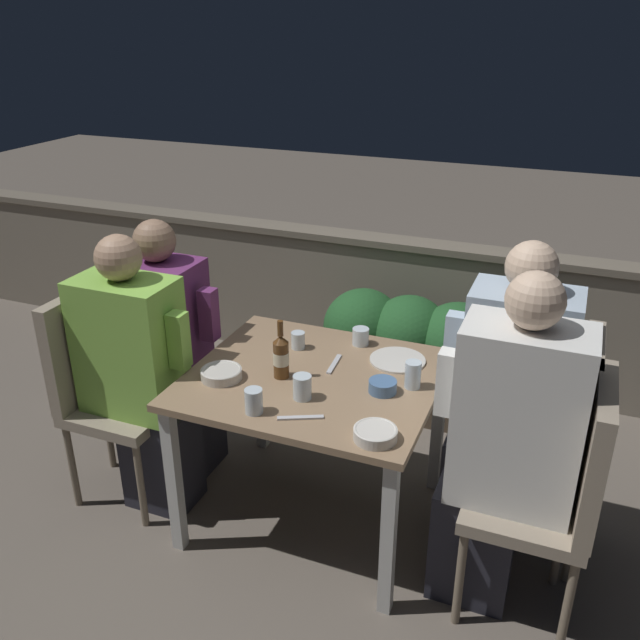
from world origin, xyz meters
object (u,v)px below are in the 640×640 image
Objects in this scene: person_white_polo at (505,449)px; person_blue_shirt at (505,401)px; chair_right_near at (562,483)px; chair_right_far at (556,430)px; chair_left_far at (136,349)px; potted_plant at (119,330)px; beer_bottle at (281,356)px; chair_left_near at (102,378)px; person_purple_stripe at (172,347)px; person_green_blouse at (140,376)px.

person_blue_shirt is at bearing 97.63° from person_white_polo.
chair_right_near is 0.33m from chair_right_far.
chair_right_near and chair_right_far have the same top height.
person_blue_shirt is at bearing 180.00° from chair_right_far.
chair_left_far is 1.93m from chair_right_far.
potted_plant is at bearing 162.86° from chair_right_near.
beer_bottle is at bearing -165.96° from person_blue_shirt.
chair_right_near is at bearing -53.11° from person_blue_shirt.
person_white_polo is at bearing -7.11° from beer_bottle.
chair_left_near is 1.92m from chair_right_far.
chair_left_near is at bearing -173.07° from beer_bottle.
chair_right_near is at bearing -5.82° from beer_bottle.
person_purple_stripe is (0.17, 0.30, 0.05)m from chair_left_near.
chair_left_near is at bearing 180.00° from person_green_blouse.
person_blue_shirt is 2.00× the size of potted_plant.
person_blue_shirt is at bearing 14.04° from beer_bottle.
chair_right_near is 3.92× the size of beer_bottle.
person_blue_shirt is at bearing 10.60° from chair_left_near.
person_green_blouse is 0.39m from chair_left_far.
chair_right_far is (1.73, 0.02, -0.05)m from person_purple_stripe.
chair_right_far is 0.22m from person_blue_shirt.
beer_bottle is (0.83, 0.10, 0.22)m from chair_left_near.
person_purple_stripe is at bearing 60.11° from chair_left_near.
beer_bottle is at bearing -168.55° from chair_right_far.
chair_left_far is at bearing 171.11° from chair_right_near.
chair_right_far is at bearing 0.59° from chair_left_far.
chair_left_near is 0.79× the size of person_purple_stripe.
person_white_polo is at bearing -115.79° from chair_right_far.
person_purple_stripe is at bearing 96.64° from person_green_blouse.
person_purple_stripe is at bearing -0.00° from chair_left_far.
person_white_polo is 0.92m from beer_bottle.
beer_bottle is (-0.91, 0.11, 0.14)m from person_white_polo.
beer_bottle is (0.66, -0.20, 0.18)m from person_purple_stripe.
chair_left_far is (-0.24, 0.30, -0.05)m from person_green_blouse.
person_purple_stripe is (0.21, -0.00, 0.05)m from chair_left_far.
chair_left_near is 1.74m from person_white_polo.
person_green_blouse reaches higher than beer_bottle.
chair_right_far is at bearing 9.48° from chair_left_near.
chair_left_far is 0.21m from person_purple_stripe.
person_green_blouse is at bearing -46.59° from potted_plant.
chair_right_near is (1.74, -0.01, -0.05)m from person_green_blouse.
chair_right_far is at bearing 64.21° from person_white_polo.
chair_right_far is (1.69, 0.32, -0.05)m from person_green_blouse.
person_white_polo reaches higher than chair_left_near.
person_blue_shirt reaches higher than chair_right_far.
person_blue_shirt is (1.69, 0.32, 0.09)m from chair_left_near.
person_green_blouse is at bearing 179.54° from person_white_polo.
chair_left_far is at bearing 170.11° from person_white_polo.
person_purple_stripe is 4.99× the size of beer_bottle.
chair_right_near is at bearing -17.14° from potted_plant.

